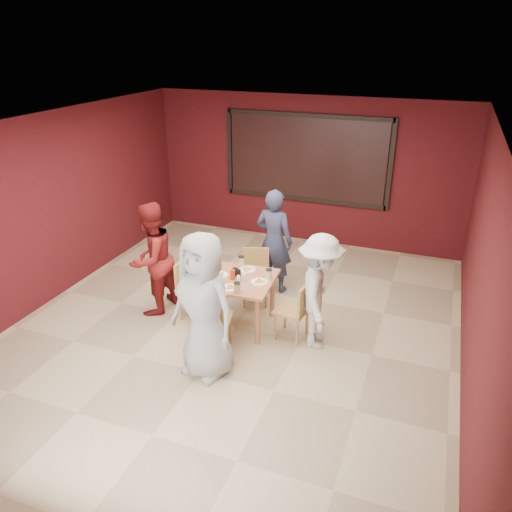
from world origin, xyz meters
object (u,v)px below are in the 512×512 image
at_px(chair_back, 255,273).
at_px(diner_left, 151,259).
at_px(diner_back, 274,241).
at_px(dining_table, 239,284).
at_px(diner_right, 320,292).
at_px(chair_front, 211,318).
at_px(diner_front, 204,306).
at_px(chair_left, 190,285).
at_px(chair_right, 296,308).

height_order(chair_back, diner_left, diner_left).
xyz_separation_m(diner_back, diner_left, (-1.44, -1.26, 0.00)).
xyz_separation_m(dining_table, diner_left, (-1.35, -0.06, 0.19)).
bearing_deg(diner_right, chair_front, 107.79).
height_order(diner_back, diner_right, diner_back).
distance_m(chair_back, diner_front, 1.93).
xyz_separation_m(chair_back, chair_left, (-0.72, -0.76, 0.02)).
relative_size(chair_back, diner_back, 0.50).
relative_size(chair_back, chair_left, 0.96).
height_order(diner_back, diner_left, diner_left).
bearing_deg(diner_left, chair_right, 98.43).
bearing_deg(chair_front, diner_left, 150.63).
bearing_deg(diner_front, chair_left, 141.20).
bearing_deg(chair_left, diner_back, 54.84).
height_order(chair_back, diner_back, diner_back).
bearing_deg(diner_front, chair_back, 108.14).
relative_size(diner_back, diner_left, 1.00).
bearing_deg(chair_back, diner_front, -87.91).
xyz_separation_m(diner_left, diner_right, (2.49, -0.00, -0.06)).
xyz_separation_m(chair_front, chair_back, (0.02, 1.53, -0.06)).
distance_m(chair_left, chair_right, 1.61).
height_order(chair_left, diner_left, diner_left).
relative_size(dining_table, chair_right, 1.18).
xyz_separation_m(chair_back, diner_left, (-1.30, -0.80, 0.36)).
height_order(diner_left, diner_right, diner_left).
bearing_deg(dining_table, chair_right, -3.04).
bearing_deg(diner_front, chair_right, 69.06).
xyz_separation_m(diner_front, diner_back, (0.07, 2.33, -0.08)).
bearing_deg(diner_left, diner_front, 60.09).
distance_m(dining_table, chair_left, 0.78).
bearing_deg(diner_front, diner_left, 158.07).
xyz_separation_m(chair_left, diner_right, (1.91, -0.05, 0.29)).
bearing_deg(diner_left, dining_table, 100.56).
relative_size(chair_left, diner_front, 0.48).
height_order(chair_right, diner_left, diner_left).
bearing_deg(dining_table, chair_front, -94.39).
height_order(dining_table, chair_right, dining_table).
xyz_separation_m(chair_left, chair_right, (1.60, -0.03, -0.02)).
height_order(chair_left, chair_right, chair_left).
height_order(chair_back, chair_left, chair_left).
xyz_separation_m(chair_back, diner_front, (0.07, -1.87, 0.44)).
relative_size(dining_table, diner_left, 0.59).
distance_m(dining_table, diner_left, 1.36).
bearing_deg(diner_back, diner_left, 48.08).
distance_m(chair_left, diner_back, 1.53).
height_order(chair_left, diner_back, diner_back).
xyz_separation_m(chair_front, diner_right, (1.20, 0.72, 0.24)).
distance_m(dining_table, chair_front, 0.79).
relative_size(chair_back, diner_left, 0.50).
bearing_deg(chair_back, diner_back, 73.48).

